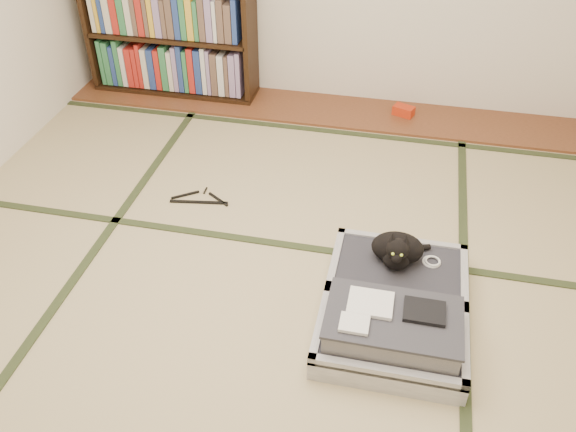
# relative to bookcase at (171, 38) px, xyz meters

# --- Properties ---
(floor) EXTENTS (4.50, 4.50, 0.00)m
(floor) POSITION_rel_bookcase_xyz_m (1.24, -2.07, -0.45)
(floor) COLOR tan
(floor) RESTS_ON ground
(wood_strip) EXTENTS (4.00, 0.50, 0.02)m
(wood_strip) POSITION_rel_bookcase_xyz_m (1.24, -0.07, -0.44)
(wood_strip) COLOR brown
(wood_strip) RESTS_ON ground
(red_item) EXTENTS (0.17, 0.14, 0.07)m
(red_item) POSITION_rel_bookcase_xyz_m (1.81, -0.04, -0.40)
(red_item) COLOR red
(red_item) RESTS_ON wood_strip
(room_shell) EXTENTS (4.50, 4.50, 4.50)m
(room_shell) POSITION_rel_bookcase_xyz_m (1.24, -2.07, 1.01)
(room_shell) COLOR white
(room_shell) RESTS_ON ground
(tatami_borders) EXTENTS (4.00, 4.50, 0.01)m
(tatami_borders) POSITION_rel_bookcase_xyz_m (1.24, -1.58, -0.45)
(tatami_borders) COLOR #2D381E
(tatami_borders) RESTS_ON ground
(bookcase) EXTENTS (1.29, 0.30, 0.92)m
(bookcase) POSITION_rel_bookcase_xyz_m (0.00, 0.00, 0.00)
(bookcase) COLOR black
(bookcase) RESTS_ON wood_strip
(suitcase) EXTENTS (0.68, 0.91, 0.27)m
(suitcase) POSITION_rel_bookcase_xyz_m (1.89, -2.13, -0.36)
(suitcase) COLOR silver
(suitcase) RESTS_ON floor
(cat) EXTENTS (0.30, 0.31, 0.24)m
(cat) POSITION_rel_bookcase_xyz_m (1.88, -1.84, -0.23)
(cat) COLOR black
(cat) RESTS_ON suitcase
(cable_coil) EXTENTS (0.09, 0.09, 0.02)m
(cable_coil) POSITION_rel_bookcase_xyz_m (2.06, -1.80, -0.31)
(cable_coil) COLOR white
(cable_coil) RESTS_ON suitcase
(hanger) EXTENTS (0.37, 0.19, 0.01)m
(hanger) POSITION_rel_bookcase_xyz_m (0.66, -1.37, -0.44)
(hanger) COLOR black
(hanger) RESTS_ON floor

